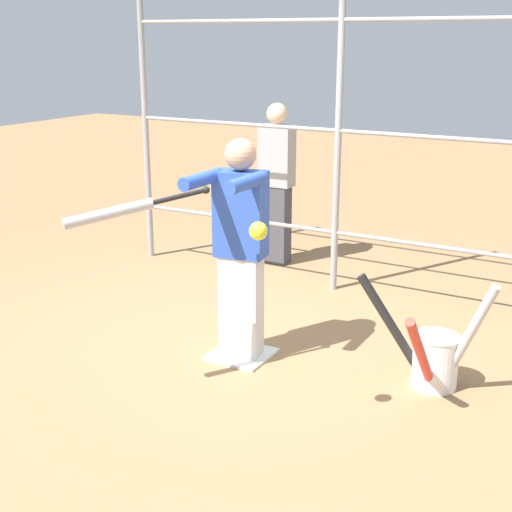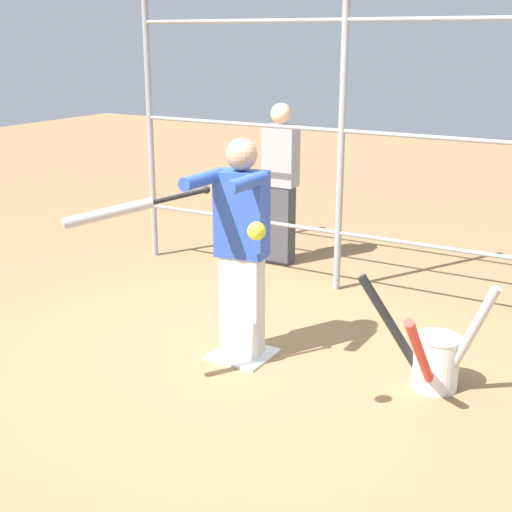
{
  "view_description": "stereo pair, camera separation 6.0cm",
  "coord_description": "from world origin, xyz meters",
  "px_view_note": "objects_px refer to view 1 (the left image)",
  "views": [
    {
      "loc": [
        -2.35,
        3.95,
        2.16
      ],
      "look_at": [
        -0.32,
        0.36,
        0.88
      ],
      "focal_mm": 50.0,
      "sensor_mm": 36.0,
      "label": 1
    },
    {
      "loc": [
        -2.41,
        3.92,
        2.16
      ],
      "look_at": [
        -0.32,
        0.36,
        0.88
      ],
      "focal_mm": 50.0,
      "sensor_mm": 36.0,
      "label": 2
    }
  ],
  "objects_px": {
    "batter": "(240,244)",
    "bystander_behind_fence": "(277,182)",
    "baseball_bat_swinging": "(121,211)",
    "bat_bucket": "(433,356)",
    "softball_in_flight": "(258,231)"
  },
  "relations": [
    {
      "from": "softball_in_flight",
      "to": "bat_bucket",
      "type": "relative_size",
      "value": 0.11
    },
    {
      "from": "softball_in_flight",
      "to": "bystander_behind_fence",
      "type": "bearing_deg",
      "value": -63.69
    },
    {
      "from": "baseball_bat_swinging",
      "to": "bat_bucket",
      "type": "relative_size",
      "value": 0.89
    },
    {
      "from": "batter",
      "to": "bat_bucket",
      "type": "distance_m",
      "value": 1.45
    },
    {
      "from": "batter",
      "to": "softball_in_flight",
      "type": "bearing_deg",
      "value": 125.92
    },
    {
      "from": "bystander_behind_fence",
      "to": "softball_in_flight",
      "type": "bearing_deg",
      "value": 116.31
    },
    {
      "from": "baseball_bat_swinging",
      "to": "bat_bucket",
      "type": "height_order",
      "value": "baseball_bat_swinging"
    },
    {
      "from": "batter",
      "to": "bat_bucket",
      "type": "xyz_separation_m",
      "value": [
        -1.3,
        -0.2,
        -0.61
      ]
    },
    {
      "from": "baseball_bat_swinging",
      "to": "bystander_behind_fence",
      "type": "relative_size",
      "value": 0.5
    },
    {
      "from": "baseball_bat_swinging",
      "to": "softball_in_flight",
      "type": "xyz_separation_m",
      "value": [
        -0.93,
        0.04,
        0.01
      ]
    },
    {
      "from": "batter",
      "to": "softball_in_flight",
      "type": "distance_m",
      "value": 1.16
    },
    {
      "from": "baseball_bat_swinging",
      "to": "bystander_behind_fence",
      "type": "height_order",
      "value": "bystander_behind_fence"
    },
    {
      "from": "batter",
      "to": "softball_in_flight",
      "type": "xyz_separation_m",
      "value": [
        -0.64,
        0.89,
        0.38
      ]
    },
    {
      "from": "baseball_bat_swinging",
      "to": "bat_bucket",
      "type": "bearing_deg",
      "value": -146.58
    },
    {
      "from": "batter",
      "to": "bystander_behind_fence",
      "type": "bearing_deg",
      "value": -68.46
    }
  ]
}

